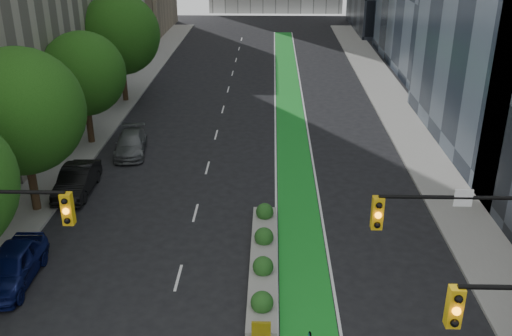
# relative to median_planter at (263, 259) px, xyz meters

# --- Properties ---
(sidewalk_left) EXTENTS (3.60, 90.00, 0.15)m
(sidewalk_left) POSITION_rel_median_planter_xyz_m (-13.00, 17.96, -0.30)
(sidewalk_left) COLOR gray
(sidewalk_left) RESTS_ON ground
(sidewalk_right) EXTENTS (3.60, 90.00, 0.15)m
(sidewalk_right) POSITION_rel_median_planter_xyz_m (10.60, 17.96, -0.30)
(sidewalk_right) COLOR gray
(sidewalk_right) RESTS_ON ground
(bike_lane_paint) EXTENTS (2.20, 70.00, 0.01)m
(bike_lane_paint) POSITION_rel_median_planter_xyz_m (1.80, 22.96, -0.37)
(bike_lane_paint) COLOR #198C27
(bike_lane_paint) RESTS_ON ground
(tree_mid) EXTENTS (6.40, 6.40, 8.78)m
(tree_mid) POSITION_rel_median_planter_xyz_m (-12.20, 4.96, 5.20)
(tree_mid) COLOR black
(tree_mid) RESTS_ON ground
(tree_midfar) EXTENTS (5.60, 5.60, 7.76)m
(tree_midfar) POSITION_rel_median_planter_xyz_m (-12.20, 14.96, 4.57)
(tree_midfar) COLOR black
(tree_midfar) RESTS_ON ground
(tree_far) EXTENTS (6.60, 6.60, 9.00)m
(tree_far) POSITION_rel_median_planter_xyz_m (-12.20, 24.96, 5.32)
(tree_far) COLOR black
(tree_far) RESTS_ON ground
(signal_right) EXTENTS (5.82, 0.51, 7.20)m
(signal_right) POSITION_rel_median_planter_xyz_m (7.47, -6.57, 4.43)
(signal_right) COLOR black
(signal_right) RESTS_ON ground
(median_planter) EXTENTS (1.20, 10.26, 1.10)m
(median_planter) POSITION_rel_median_planter_xyz_m (0.00, 0.00, 0.00)
(median_planter) COLOR gray
(median_planter) RESTS_ON ground
(parked_car_left_near) EXTENTS (2.04, 4.80, 1.62)m
(parked_car_left_near) POSITION_rel_median_planter_xyz_m (-10.70, -1.55, 0.44)
(parked_car_left_near) COLOR #0C144A
(parked_car_left_near) RESTS_ON ground
(parked_car_left_mid) EXTENTS (1.77, 4.77, 1.56)m
(parked_car_left_mid) POSITION_rel_median_planter_xyz_m (-10.68, 7.18, 0.41)
(parked_car_left_mid) COLOR black
(parked_car_left_mid) RESTS_ON ground
(parked_car_left_far) EXTENTS (2.53, 4.93, 1.37)m
(parked_car_left_far) POSITION_rel_median_planter_xyz_m (-9.03, 13.28, 0.31)
(parked_car_left_far) COLOR #585B5D
(parked_car_left_far) RESTS_ON ground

